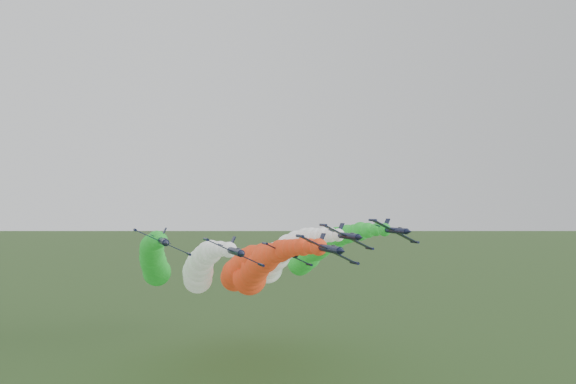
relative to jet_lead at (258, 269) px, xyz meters
name	(u,v)px	position (x,y,z in m)	size (l,w,h in m)	color
jet_lead	(258,269)	(0.00, 0.00, 0.00)	(15.36, 78.76, 19.56)	black
jet_inner_left	(200,269)	(-12.71, 7.20, -0.42)	(14.72, 78.12, 18.92)	black
jet_inner_right	(277,258)	(8.28, 10.23, 1.52)	(15.23, 78.63, 19.43)	black
jet_outer_left	(154,261)	(-22.96, 14.79, 1.25)	(14.77, 78.17, 18.97)	black
jet_outer_right	(313,252)	(19.56, 13.10, 2.43)	(14.51, 77.91, 18.71)	black
jet_trail	(240,269)	(1.17, 21.78, -2.26)	(15.10, 78.50, 19.30)	black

